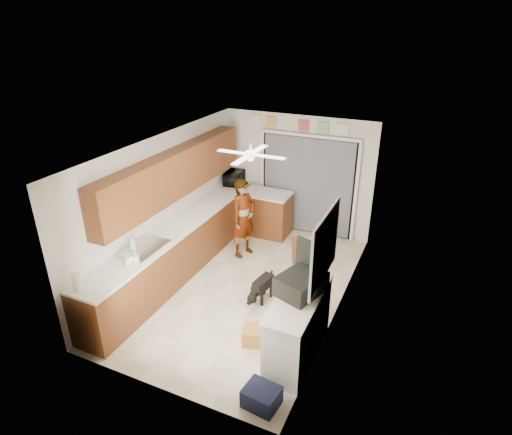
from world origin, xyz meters
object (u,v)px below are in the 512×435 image
(cup, at_px, (130,259))
(dog, at_px, (263,288))
(microwave, at_px, (234,178))
(soap_bottle, at_px, (132,244))
(man, at_px, (244,218))
(navy_crate, at_px, (262,397))
(paper_towel_roll, at_px, (77,282))
(cardboard_box, at_px, (257,335))
(suitcase, at_px, (301,284))

(cup, xyz_separation_m, dog, (1.67, 1.16, -0.77))
(microwave, height_order, cup, microwave)
(soap_bottle, xyz_separation_m, cup, (0.17, -0.28, -0.07))
(microwave, height_order, man, man)
(soap_bottle, xyz_separation_m, dog, (1.84, 0.87, -0.84))
(man, relative_size, dog, 2.67)
(microwave, bearing_deg, navy_crate, -155.87)
(cup, height_order, paper_towel_roll, paper_towel_roll)
(navy_crate, bearing_deg, paper_towel_roll, -178.93)
(soap_bottle, relative_size, man, 0.17)
(microwave, xyz_separation_m, navy_crate, (2.58, -4.38, -0.95))
(paper_towel_roll, bearing_deg, cardboard_box, 25.25)
(suitcase, xyz_separation_m, cardboard_box, (-0.57, -0.15, -0.95))
(navy_crate, bearing_deg, cup, 162.12)
(suitcase, relative_size, man, 0.40)
(soap_bottle, height_order, cup, soap_bottle)
(cup, distance_m, man, 2.50)
(cardboard_box, bearing_deg, cup, -175.28)
(microwave, distance_m, man, 1.47)
(suitcase, bearing_deg, microwave, 148.12)
(microwave, relative_size, cardboard_box, 1.27)
(microwave, relative_size, suitcase, 0.81)
(soap_bottle, height_order, navy_crate, soap_bottle)
(man, height_order, dog, man)
(soap_bottle, height_order, man, man)
(cup, height_order, cardboard_box, cup)
(soap_bottle, height_order, cardboard_box, soap_bottle)
(soap_bottle, relative_size, paper_towel_roll, 1.02)
(paper_towel_roll, bearing_deg, cup, 79.18)
(soap_bottle, relative_size, cup, 1.84)
(navy_crate, bearing_deg, cardboard_box, 117.13)
(suitcase, height_order, navy_crate, suitcase)
(microwave, distance_m, cup, 3.58)
(microwave, distance_m, cardboard_box, 4.11)
(navy_crate, relative_size, dog, 0.70)
(cup, xyz_separation_m, suitcase, (2.57, 0.32, 0.08))
(cup, relative_size, man, 0.09)
(navy_crate, xyz_separation_m, man, (-1.78, 3.19, 0.66))
(soap_bottle, xyz_separation_m, paper_towel_roll, (0.00, -1.14, -0.00))
(microwave, bearing_deg, soap_bottle, 172.08)
(suitcase, distance_m, man, 2.78)
(microwave, xyz_separation_m, suitcase, (2.65, -3.26, -0.01))
(suitcase, bearing_deg, dog, 156.20)
(man, bearing_deg, navy_crate, -133.59)
(soap_bottle, bearing_deg, cardboard_box, -3.08)
(cardboard_box, xyz_separation_m, navy_crate, (0.50, -0.97, 0.00))
(soap_bottle, distance_m, cup, 0.34)
(cardboard_box, bearing_deg, man, 119.95)
(cup, bearing_deg, microwave, 91.25)
(microwave, height_order, cardboard_box, microwave)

